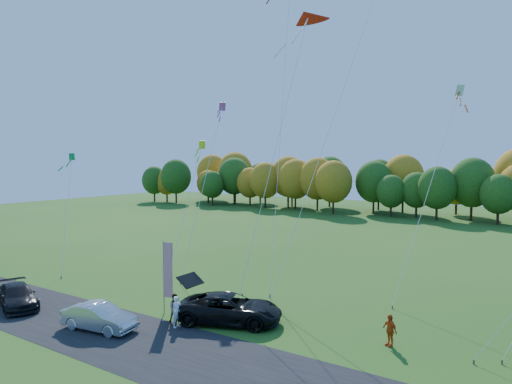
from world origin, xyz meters
The scene contains 17 objects.
ground centered at (0.00, 0.00, 0.00)m, with size 160.00×160.00×0.00m, color #224F14.
asphalt_strip centered at (0.00, -4.00, 0.01)m, with size 90.00×6.00×0.01m, color black.
tree_line centered at (0.00, 55.00, 0.00)m, with size 116.00×12.00×10.00m, color #1E4711, non-canonical shape.
black_suv centered at (1.72, 0.69, 0.81)m, with size 2.69×5.84×1.62m, color black.
silver_sedan centered at (-3.55, -4.02, 0.70)m, with size 1.49×4.26×1.40m, color #B9B9BE.
dark_truck_a centered at (-11.00, -4.32, 0.69)m, with size 1.93×4.74×1.37m, color black.
person_tailgate_a centered at (-0.31, -1.44, 0.85)m, with size 0.62×0.41×1.71m, color white.
person_tailgate_b centered at (-0.97, -0.86, 0.79)m, with size 0.77×0.60×1.58m, color gray.
person_east centered at (10.21, 2.38, 0.79)m, with size 0.93×0.39×1.58m, color #D14913.
feather_flag centered at (-2.31, -0.11, 2.70)m, with size 0.55×0.26×4.41m.
kite_delta_blue centered at (-0.80, 10.85, 13.10)m, with size 5.42×10.81×27.08m.
kite_parafoil_orange centered at (4.40, 9.72, 13.34)m, with size 6.30×11.31×26.98m.
kite_delta_red centered at (1.12, 7.62, 12.19)m, with size 2.99×11.10×21.38m.
kite_diamond_yellow centered at (-7.69, 7.66, 5.41)m, with size 1.78×6.07×11.11m.
kite_diamond_green centered at (-16.71, 3.17, 4.83)m, with size 4.26×4.37×10.04m.
kite_diamond_white centered at (9.87, 11.38, 7.09)m, with size 3.08×7.18×14.65m.
kite_diamond_pink centered at (-7.02, 8.98, 7.05)m, with size 2.45×8.22×14.55m.
Camera 1 is at (16.62, -19.52, 9.13)m, focal length 32.00 mm.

